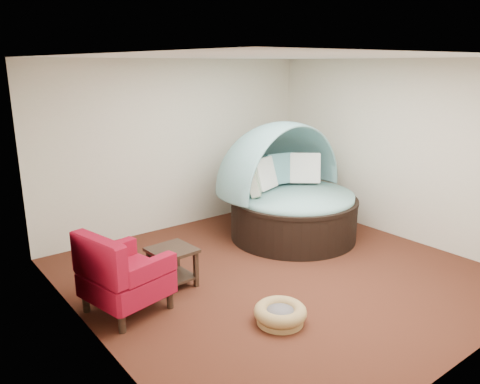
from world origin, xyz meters
TOP-DOWN VIEW (x-y plane):
  - floor at (0.00, 0.00)m, footprint 5.00×5.00m
  - wall_back at (0.00, 2.50)m, footprint 5.00×0.00m
  - wall_front at (0.00, -2.50)m, footprint 5.00×0.00m
  - wall_left at (-2.50, 0.00)m, footprint 0.00×5.00m
  - wall_right at (2.50, 0.00)m, footprint 0.00×5.00m
  - ceiling at (0.00, 0.00)m, footprint 5.00×5.00m
  - canopy_daybed at (1.10, 0.98)m, footprint 2.28×2.17m
  - pet_basket at (-0.82, -0.93)m, footprint 0.76×0.76m
  - red_armchair at (-2.06, 0.32)m, footprint 0.99×0.99m
  - side_table at (-1.29, 0.55)m, footprint 0.55×0.55m

SIDE VIEW (x-z plane):
  - floor at x=0.00m, z-range 0.00..0.00m
  - pet_basket at x=-0.82m, z-range 0.00..0.21m
  - side_table at x=-1.29m, z-range 0.07..0.58m
  - red_armchair at x=-2.06m, z-range -0.04..0.94m
  - canopy_daybed at x=1.10m, z-range -0.07..1.78m
  - wall_back at x=0.00m, z-range -1.10..3.90m
  - wall_front at x=0.00m, z-range -1.10..3.90m
  - wall_left at x=-2.50m, z-range -1.10..3.90m
  - wall_right at x=2.50m, z-range -1.10..3.90m
  - ceiling at x=0.00m, z-range 2.80..2.80m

